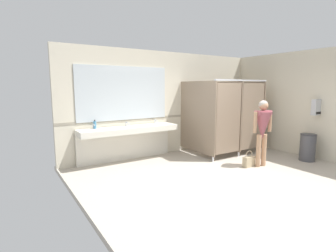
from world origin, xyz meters
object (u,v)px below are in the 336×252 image
object	(u,v)px
person_standing	(263,125)
handbag	(249,161)
paper_towel_dispenser_upper	(317,107)
soap_dispenser	(95,125)
trash_bin	(308,147)

from	to	relation	value
person_standing	handbag	distance (m)	0.91
paper_towel_dispenser_upper	soap_dispenser	distance (m)	5.64
person_standing	trash_bin	bearing A→B (deg)	-13.31
paper_towel_dispenser_upper	handbag	bearing A→B (deg)	167.00
soap_dispenser	trash_bin	bearing A→B (deg)	-28.50
handbag	soap_dispenser	xyz separation A→B (m)	(-3.03, 2.10, 0.86)
handbag	soap_dispenser	distance (m)	3.79
trash_bin	soap_dispenser	world-z (taller)	soap_dispenser
soap_dispenser	handbag	bearing A→B (deg)	-34.79
trash_bin	handbag	size ratio (longest dim) A/B	1.76
trash_bin	person_standing	bearing A→B (deg)	166.69
person_standing	soap_dispenser	size ratio (longest dim) A/B	7.26
trash_bin	soap_dispenser	size ratio (longest dim) A/B	3.22
person_standing	handbag	size ratio (longest dim) A/B	3.97
trash_bin	handbag	distance (m)	1.76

